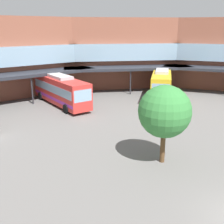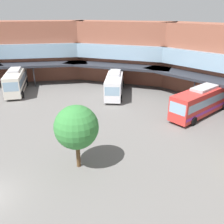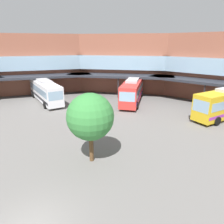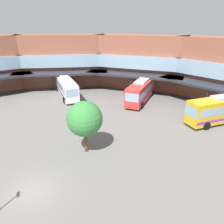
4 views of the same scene
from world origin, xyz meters
TOP-DOWN VIEW (x-y plane):
  - ground_plane at (0.00, 0.00)m, footprint 121.04×121.04m
  - station_building at (0.00, 20.31)m, footprint 78.41×45.74m
  - bus_0 at (2.79, 26.36)m, footprint 3.12×11.59m
  - bus_2 at (15.87, 21.23)m, footprint 10.06×9.40m
  - bus_3 at (-11.49, 23.89)m, footprint 9.67×10.23m
  - plaza_tree at (1.28, 7.31)m, footprint 3.79×3.79m

SIDE VIEW (x-z plane):
  - ground_plane at x=0.00m, z-range 0.00..0.00m
  - bus_3 at x=-11.49m, z-range 0.02..3.71m
  - bus_0 at x=2.79m, z-range 0.02..3.87m
  - bus_2 at x=15.87m, z-range 0.02..3.98m
  - plaza_tree at x=1.28m, z-range 0.99..6.80m
  - station_building at x=0.00m, z-range 0.03..11.10m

